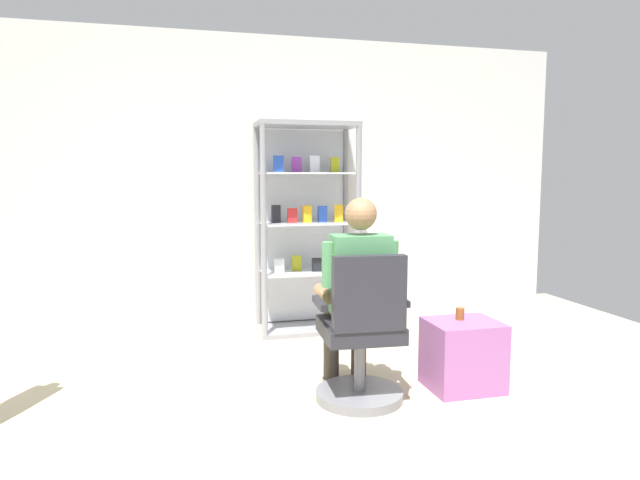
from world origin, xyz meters
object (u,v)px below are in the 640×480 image
at_px(office_chair, 362,342).
at_px(seated_shopkeeper, 356,287).
at_px(display_cabinet_main, 305,226).
at_px(storage_crate, 463,355).
at_px(tea_glass, 460,314).

bearing_deg(office_chair, seated_shopkeeper, 86.63).
relative_size(display_cabinet_main, storage_crate, 4.07).
relative_size(seated_shopkeeper, tea_glass, 15.77).
height_order(seated_shopkeeper, tea_glass, seated_shopkeeper).
bearing_deg(tea_glass, office_chair, -171.43).
xyz_separation_m(office_chair, storage_crate, (0.73, 0.07, -0.16)).
bearing_deg(office_chair, tea_glass, 8.57).
height_order(display_cabinet_main, storage_crate, display_cabinet_main).
distance_m(office_chair, storage_crate, 0.75).
xyz_separation_m(office_chair, seated_shopkeeper, (0.01, 0.16, 0.32)).
height_order(seated_shopkeeper, storage_crate, seated_shopkeeper).
height_order(display_cabinet_main, tea_glass, display_cabinet_main).
height_order(storage_crate, tea_glass, tea_glass).
distance_m(office_chair, tea_glass, 0.75).
bearing_deg(display_cabinet_main, office_chair, -91.12).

